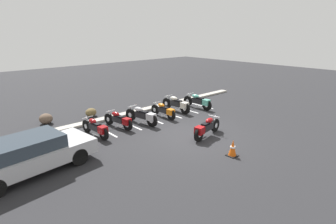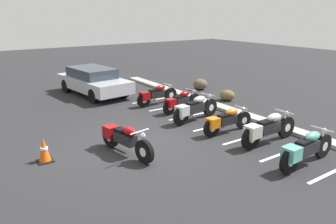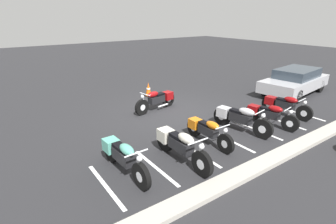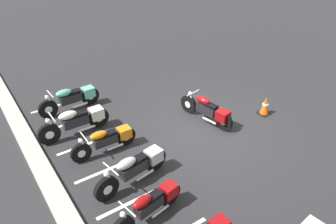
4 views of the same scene
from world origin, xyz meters
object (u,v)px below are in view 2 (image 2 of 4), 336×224
(parked_bike_3, at_px, (226,121))
(parked_bike_5, at_px, (305,149))
(parked_bike_0, at_px, (156,95))
(motorcycle_maroon_featured, at_px, (124,138))
(landscape_rock_0, at_px, (227,95))
(parked_bike_1, at_px, (180,101))
(traffic_cone, at_px, (44,150))
(parked_bike_4, at_px, (267,129))
(landscape_rock_1, at_px, (200,84))
(parked_bike_2, at_px, (194,109))
(car_silver, at_px, (93,81))

(parked_bike_3, xyz_separation_m, parked_bike_5, (2.90, -0.03, 0.04))
(parked_bike_0, bearing_deg, motorcycle_maroon_featured, -137.49)
(landscape_rock_0, bearing_deg, parked_bike_1, -85.90)
(parked_bike_1, distance_m, traffic_cone, 5.94)
(parked_bike_3, relative_size, parked_bike_4, 0.88)
(motorcycle_maroon_featured, xyz_separation_m, parked_bike_5, (3.33, 3.46, 0.01))
(parked_bike_5, relative_size, landscape_rock_0, 3.31)
(landscape_rock_1, bearing_deg, motorcycle_maroon_featured, -54.33)
(parked_bike_0, xyz_separation_m, parked_bike_1, (1.42, 0.27, -0.01))
(parked_bike_1, relative_size, parked_bike_3, 1.00)
(parked_bike_4, bearing_deg, parked_bike_5, -104.84)
(traffic_cone, bearing_deg, parked_bike_3, 77.92)
(parked_bike_4, relative_size, landscape_rock_1, 3.17)
(parked_bike_2, height_order, landscape_rock_1, parked_bike_2)
(motorcycle_maroon_featured, height_order, parked_bike_1, motorcycle_maroon_featured)
(parked_bike_1, relative_size, landscape_rock_1, 2.78)
(parked_bike_0, xyz_separation_m, parked_bike_3, (4.24, 0.02, -0.01))
(parked_bike_1, relative_size, parked_bike_5, 0.91)
(traffic_cone, bearing_deg, parked_bike_4, 66.48)
(landscape_rock_1, bearing_deg, parked_bike_3, -32.40)
(parked_bike_0, bearing_deg, traffic_cone, -155.77)
(parked_bike_0, relative_size, parked_bike_5, 0.93)
(motorcycle_maroon_featured, height_order, landscape_rock_0, motorcycle_maroon_featured)
(parked_bike_1, distance_m, car_silver, 4.99)
(motorcycle_maroon_featured, bearing_deg, parked_bike_4, 54.77)
(traffic_cone, bearing_deg, landscape_rock_1, 115.40)
(landscape_rock_0, height_order, landscape_rock_1, landscape_rock_1)
(landscape_rock_0, bearing_deg, parked_bike_5, -27.23)
(parked_bike_3, bearing_deg, parked_bike_2, 92.69)
(parked_bike_5, distance_m, car_silver, 10.50)
(landscape_rock_0, relative_size, landscape_rock_1, 0.93)
(parked_bike_1, bearing_deg, parked_bike_0, 90.89)
(parked_bike_1, xyz_separation_m, car_silver, (-4.68, -1.74, 0.25))
(parked_bike_5, relative_size, landscape_rock_1, 3.06)
(parked_bike_2, distance_m, traffic_cone, 5.42)
(parked_bike_2, height_order, parked_bike_5, parked_bike_2)
(parked_bike_1, xyz_separation_m, traffic_cone, (1.64, -5.71, -0.11))
(parked_bike_0, height_order, parked_bike_4, parked_bike_4)
(parked_bike_2, bearing_deg, traffic_cone, 175.19)
(parked_bike_4, height_order, parked_bike_5, parked_bike_4)
(parked_bike_1, bearing_deg, car_silver, 100.57)
(parked_bike_3, bearing_deg, parked_bike_4, -74.73)
(parked_bike_0, bearing_deg, landscape_rock_0, -27.11)
(motorcycle_maroon_featured, relative_size, parked_bike_5, 0.97)
(parked_bike_2, bearing_deg, landscape_rock_1, 38.60)
(parked_bike_5, bearing_deg, parked_bike_1, 84.67)
(parked_bike_2, xyz_separation_m, landscape_rock_0, (-1.44, 3.07, -0.23))
(parked_bike_3, distance_m, parked_bike_4, 1.41)
(landscape_rock_0, bearing_deg, car_silver, -134.83)
(parked_bike_1, bearing_deg, parked_bike_2, -113.57)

